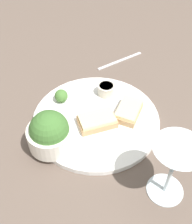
{
  "coord_description": "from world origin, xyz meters",
  "views": [
    {
      "loc": [
        -0.38,
        -0.31,
        0.54
      ],
      "look_at": [
        0.0,
        0.0,
        0.03
      ],
      "focal_mm": 45.0,
      "sensor_mm": 36.0,
      "label": 1
    }
  ],
  "objects_px": {
    "wine_glass": "(175,161)",
    "fork": "(120,60)",
    "sauce_ramekin": "(106,89)",
    "salad_bowl": "(50,133)",
    "cheese_toast_near": "(97,121)",
    "cheese_toast_far": "(129,111)"
  },
  "relations": [
    {
      "from": "salad_bowl",
      "to": "cheese_toast_near",
      "type": "xyz_separation_m",
      "value": [
        0.11,
        -0.04,
        -0.03
      ]
    },
    {
      "from": "wine_glass",
      "to": "fork",
      "type": "xyz_separation_m",
      "value": [
        0.31,
        0.34,
        -0.1
      ]
    },
    {
      "from": "wine_glass",
      "to": "fork",
      "type": "bearing_deg",
      "value": 47.31
    },
    {
      "from": "salad_bowl",
      "to": "wine_glass",
      "type": "xyz_separation_m",
      "value": [
        0.07,
        -0.26,
        0.05
      ]
    },
    {
      "from": "wine_glass",
      "to": "cheese_toast_far",
      "type": "bearing_deg",
      "value": 55.56
    },
    {
      "from": "cheese_toast_near",
      "to": "cheese_toast_far",
      "type": "bearing_deg",
      "value": -27.9
    },
    {
      "from": "wine_glass",
      "to": "fork",
      "type": "distance_m",
      "value": 0.47
    },
    {
      "from": "salad_bowl",
      "to": "cheese_toast_near",
      "type": "bearing_deg",
      "value": -21.58
    },
    {
      "from": "fork",
      "to": "cheese_toast_near",
      "type": "bearing_deg",
      "value": -155.66
    },
    {
      "from": "salad_bowl",
      "to": "wine_glass",
      "type": "bearing_deg",
      "value": -75.39
    },
    {
      "from": "sauce_ramekin",
      "to": "wine_glass",
      "type": "relative_size",
      "value": 0.31
    },
    {
      "from": "sauce_ramekin",
      "to": "fork",
      "type": "bearing_deg",
      "value": 22.8
    },
    {
      "from": "fork",
      "to": "salad_bowl",
      "type": "bearing_deg",
      "value": -168.67
    },
    {
      "from": "sauce_ramekin",
      "to": "cheese_toast_near",
      "type": "distance_m",
      "value": 0.12
    },
    {
      "from": "cheese_toast_far",
      "to": "fork",
      "type": "bearing_deg",
      "value": 40.24
    },
    {
      "from": "sauce_ramekin",
      "to": "wine_glass",
      "type": "bearing_deg",
      "value": -118.81
    },
    {
      "from": "cheese_toast_near",
      "to": "wine_glass",
      "type": "bearing_deg",
      "value": -101.62
    },
    {
      "from": "cheese_toast_far",
      "to": "fork",
      "type": "distance_m",
      "value": 0.25
    },
    {
      "from": "sauce_ramekin",
      "to": "cheese_toast_far",
      "type": "height_order",
      "value": "sauce_ramekin"
    },
    {
      "from": "cheese_toast_far",
      "to": "wine_glass",
      "type": "height_order",
      "value": "wine_glass"
    },
    {
      "from": "sauce_ramekin",
      "to": "cheese_toast_far",
      "type": "relative_size",
      "value": 0.48
    },
    {
      "from": "sauce_ramekin",
      "to": "cheese_toast_far",
      "type": "distance_m",
      "value": 0.1
    }
  ]
}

